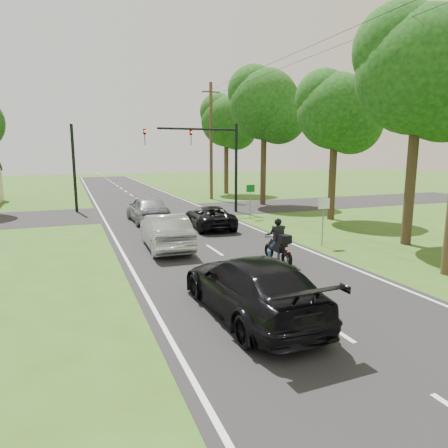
{
  "coord_description": "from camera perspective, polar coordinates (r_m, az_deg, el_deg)",
  "views": [
    {
      "loc": [
        -5.57,
        -11.49,
        4.09
      ],
      "look_at": [
        0.05,
        3.0,
        1.3
      ],
      "focal_mm": 32.0,
      "sensor_mm": 36.0,
      "label": 1
    }
  ],
  "objects": [
    {
      "name": "tree_row_d",
      "position": [
        32.01,
        6.49,
        16.1
      ],
      "size": [
        5.76,
        5.58,
        10.45
      ],
      "color": "#332316",
      "rests_on": "ground"
    },
    {
      "name": "signal_pole_far",
      "position": [
        29.51,
        -20.63,
        7.41
      ],
      "size": [
        0.2,
        0.2,
        6.0
      ],
      "primitive_type": "cylinder",
      "color": "black",
      "rests_on": "ground"
    },
    {
      "name": "tree_row_e",
      "position": [
        40.29,
        0.83,
        14.07
      ],
      "size": [
        5.28,
        5.12,
        9.61
      ],
      "color": "#332316",
      "rests_on": "ground"
    },
    {
      "name": "ground",
      "position": [
        13.41,
        4.49,
        -7.61
      ],
      "size": [
        140.0,
        140.0,
        0.0
      ],
      "primitive_type": "plane",
      "color": "#335116",
      "rests_on": "ground"
    },
    {
      "name": "dark_car_behind",
      "position": [
        10.18,
        3.9,
        -8.86
      ],
      "size": [
        2.3,
        5.3,
        1.52
      ],
      "primitive_type": "imported",
      "rotation": [
        0.0,
        0.0,
        3.17
      ],
      "color": "black",
      "rests_on": "road"
    },
    {
      "name": "tree_row_b",
      "position": [
        19.78,
        27.21,
        17.95
      ],
      "size": [
        5.6,
        5.43,
        10.06
      ],
      "color": "#332316",
      "rests_on": "ground"
    },
    {
      "name": "sign_green",
      "position": [
        24.92,
        3.79,
        4.41
      ],
      "size": [
        0.55,
        0.07,
        2.12
      ],
      "color": "slate",
      "rests_on": "ground"
    },
    {
      "name": "cross_road",
      "position": [
        28.35,
        -9.63,
        1.74
      ],
      "size": [
        60.0,
        7.0,
        0.01
      ],
      "primitive_type": "cube",
      "color": "black",
      "rests_on": "ground"
    },
    {
      "name": "tree_row_c",
      "position": [
        25.52,
        16.36,
        14.59
      ],
      "size": [
        4.8,
        4.65,
        8.76
      ],
      "color": "#332316",
      "rests_on": "ground"
    },
    {
      "name": "silver_sedan",
      "position": [
        17.22,
        -8.38,
        -1.05
      ],
      "size": [
        1.79,
        4.66,
        1.52
      ],
      "primitive_type": "imported",
      "rotation": [
        0.0,
        0.0,
        3.1
      ],
      "color": "#AAAAAF",
      "rests_on": "road"
    },
    {
      "name": "utility_pole_far",
      "position": [
        35.51,
        -1.85,
        11.77
      ],
      "size": [
        1.6,
        0.28,
        10.0
      ],
      "color": "brown",
      "rests_on": "ground"
    },
    {
      "name": "sign_white",
      "position": [
        17.92,
        14.05,
        1.88
      ],
      "size": [
        0.55,
        0.07,
        2.12
      ],
      "color": "slate",
      "rests_on": "ground"
    },
    {
      "name": "silver_suv",
      "position": [
        24.02,
        -10.89,
        2.15
      ],
      "size": [
        2.02,
        4.76,
        1.6
      ],
      "primitive_type": "imported",
      "rotation": [
        0.0,
        0.0,
        3.17
      ],
      "color": "#94969B",
      "rests_on": "road"
    },
    {
      "name": "road",
      "position": [
        22.57,
        -6.54,
        -0.32
      ],
      "size": [
        8.0,
        100.0,
        0.01
      ],
      "primitive_type": "cube",
      "color": "black",
      "rests_on": "ground"
    },
    {
      "name": "motorcycle_rider",
      "position": [
        15.04,
        7.81,
        -3.05
      ],
      "size": [
        0.56,
        1.98,
        1.71
      ],
      "rotation": [
        0.0,
        0.0,
        0.01
      ],
      "color": "black",
      "rests_on": "ground"
    },
    {
      "name": "dark_suv",
      "position": [
        21.85,
        -2.03,
        1.04
      ],
      "size": [
        2.36,
        4.55,
        1.22
      ],
      "primitive_type": "imported",
      "rotation": [
        0.0,
        0.0,
        3.06
      ],
      "color": "black",
      "rests_on": "road"
    },
    {
      "name": "traffic_signal",
      "position": [
        27.0,
        -1.95,
        10.26
      ],
      "size": [
        6.38,
        0.44,
        6.0
      ],
      "color": "black",
      "rests_on": "ground"
    }
  ]
}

